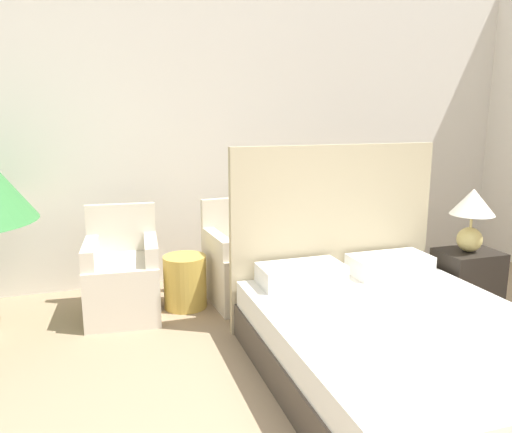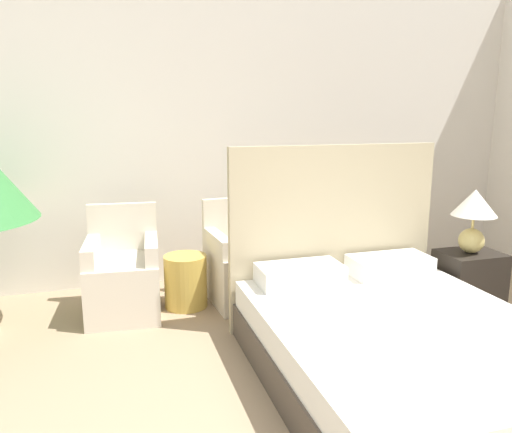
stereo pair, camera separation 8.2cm
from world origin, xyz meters
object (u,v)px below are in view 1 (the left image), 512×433
Objects in this scene: bed at (397,337)px; armchair_near_window_right at (243,268)px; nightstand at (466,283)px; side_table at (185,282)px; armchair_near_window_left at (123,280)px; table_lamp at (472,211)px.

bed is 2.36× the size of armchair_near_window_right.
armchair_near_window_right is 1.84m from nightstand.
armchair_near_window_right reaches higher than side_table.
armchair_near_window_left is 1.95× the size of side_table.
armchair_near_window_right is 1.95× the size of side_table.
armchair_near_window_right is at bearing -1.11° from side_table.
table_lamp is at bearing -13.32° from armchair_near_window_left.
nightstand is at bearing 20.48° from table_lamp.
side_table is (-2.13, 0.86, -0.04)m from nightstand.
nightstand is (1.08, 0.66, 0.01)m from bed.
armchair_near_window_right is at bearing 109.94° from bed.
table_lamp is (-0.01, -0.01, 0.60)m from nightstand.
bed is 4.07× the size of table_lamp.
table_lamp is 2.37m from side_table.
armchair_near_window_left is 1.00× the size of armchair_near_window_right.
armchair_near_window_right is (1.01, 0.00, 0.00)m from armchair_near_window_left.
table_lamp is (2.62, -0.85, 0.57)m from armchair_near_window_left.
bed is 1.85m from side_table.
armchair_near_window_left is (-1.56, 1.51, 0.03)m from bed.
armchair_near_window_left reaches higher than nightstand.
side_table is (-1.05, 1.52, -0.04)m from bed.
bed reaches higher than side_table.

